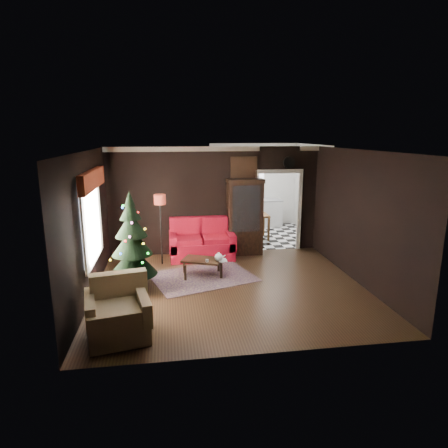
{
  "coord_description": "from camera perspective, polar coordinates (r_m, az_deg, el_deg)",
  "views": [
    {
      "loc": [
        -1.23,
        -7.39,
        3.12
      ],
      "look_at": [
        0.0,
        0.9,
        1.15
      ],
      "focal_mm": 30.95,
      "sensor_mm": 36.0,
      "label": 1
    }
  ],
  "objects": [
    {
      "name": "wall_clock",
      "position": [
        10.37,
        9.56,
        8.96
      ],
      "size": [
        0.32,
        0.32,
        0.06
      ],
      "primitive_type": "cylinder",
      "color": "silver",
      "rests_on": "wall_back"
    },
    {
      "name": "doorway",
      "position": [
        10.52,
        7.9,
        1.76
      ],
      "size": [
        1.1,
        0.1,
        2.1
      ],
      "primitive_type": null,
      "color": "silver",
      "rests_on": "ground"
    },
    {
      "name": "wall_front",
      "position": [
        5.33,
        5.41,
        -5.67
      ],
      "size": [
        5.5,
        0.0,
        5.5
      ],
      "primitive_type": "plane",
      "rotation": [
        -1.57,
        0.0,
        0.0
      ],
      "color": "black",
      "rests_on": "ground"
    },
    {
      "name": "kitchen_floor",
      "position": [
        12.17,
        5.78,
        -1.69
      ],
      "size": [
        3.0,
        3.0,
        0.0
      ],
      "primitive_type": "plane",
      "color": "white",
      "rests_on": "ground"
    },
    {
      "name": "curio_cabinet",
      "position": [
        10.1,
        3.07,
        0.8
      ],
      "size": [
        0.9,
        0.45,
        1.9
      ],
      "primitive_type": null,
      "color": "black",
      "rests_on": "ground"
    },
    {
      "name": "wall_right",
      "position": [
        8.57,
        19.45,
        0.88
      ],
      "size": [
        0.0,
        5.5,
        5.5
      ],
      "primitive_type": "plane",
      "rotation": [
        1.57,
        0.0,
        -1.57
      ],
      "color": "black",
      "rests_on": "ground"
    },
    {
      "name": "cup_a",
      "position": [
        8.43,
        -2.51,
        -5.42
      ],
      "size": [
        0.08,
        0.08,
        0.06
      ],
      "primitive_type": "cylinder",
      "rotation": [
        0.0,
        0.0,
        0.18
      ],
      "color": "silver",
      "rests_on": "coffee_table"
    },
    {
      "name": "wall_left",
      "position": [
        7.74,
        -19.54,
        -0.39
      ],
      "size": [
        0.0,
        5.5,
        5.5
      ],
      "primitive_type": "plane",
      "rotation": [
        1.57,
        0.0,
        1.57
      ],
      "color": "black",
      "rests_on": "ground"
    },
    {
      "name": "christmas_tree",
      "position": [
        7.94,
        -13.46,
        -2.26
      ],
      "size": [
        1.01,
        1.01,
        1.85
      ],
      "primitive_type": null,
      "rotation": [
        0.0,
        0.0,
        0.05
      ],
      "color": "black",
      "rests_on": "ground"
    },
    {
      "name": "armchair",
      "position": [
        6.34,
        -15.48,
        -12.11
      ],
      "size": [
        1.12,
        1.12,
        0.97
      ],
      "primitive_type": null,
      "rotation": [
        0.0,
        0.0,
        0.2
      ],
      "color": "tan",
      "rests_on": "ground"
    },
    {
      "name": "floor_lamp",
      "position": [
        9.41,
        -9.29,
        -1.03
      ],
      "size": [
        0.37,
        0.37,
        1.78
      ],
      "primitive_type": null,
      "rotation": [
        0.0,
        0.0,
        0.26
      ],
      "color": "black",
      "rests_on": "ground"
    },
    {
      "name": "wall_back",
      "position": [
        10.11,
        -1.34,
        3.43
      ],
      "size": [
        5.5,
        0.0,
        5.5
      ],
      "primitive_type": "plane",
      "rotation": [
        1.57,
        0.0,
        0.0
      ],
      "color": "black",
      "rests_on": "ground"
    },
    {
      "name": "floor",
      "position": [
        8.12,
        0.95,
        -9.38
      ],
      "size": [
        5.5,
        5.5,
        0.0
      ],
      "primitive_type": "plane",
      "color": "black",
      "rests_on": "ground"
    },
    {
      "name": "kitchen_table",
      "position": [
        11.72,
        4.76,
        -0.36
      ],
      "size": [
        0.7,
        0.7,
        0.75
      ],
      "primitive_type": null,
      "color": "brown",
      "rests_on": "ground"
    },
    {
      "name": "book",
      "position": [
        8.46,
        -0.82,
        -4.68
      ],
      "size": [
        0.18,
        0.02,
        0.25
      ],
      "primitive_type": "imported",
      "rotation": [
        0.0,
        0.0,
        0.02
      ],
      "color": "tan",
      "rests_on": "coffee_table"
    },
    {
      "name": "painting",
      "position": [
        10.08,
        2.95,
        8.26
      ],
      "size": [
        0.62,
        0.05,
        0.52
      ],
      "primitive_type": "cube",
      "color": "#C3814B",
      "rests_on": "wall_back"
    },
    {
      "name": "rug",
      "position": [
        8.68,
        -3.15,
        -7.81
      ],
      "size": [
        2.53,
        2.15,
        0.01
      ],
      "primitive_type": "cube",
      "rotation": [
        0.0,
        0.0,
        0.31
      ],
      "color": "#2E1C27",
      "rests_on": "ground"
    },
    {
      "name": "cup_b",
      "position": [
        8.56,
        -0.89,
        -5.13
      ],
      "size": [
        0.08,
        0.08,
        0.05
      ],
      "primitive_type": "cylinder",
      "rotation": [
        0.0,
        0.0,
        0.44
      ],
      "color": "beige",
      "rests_on": "coffee_table"
    },
    {
      "name": "kitchen_window",
      "position": [
        13.25,
        4.41,
        7.04
      ],
      "size": [
        0.7,
        0.06,
        0.7
      ],
      "primitive_type": "cube",
      "color": "white",
      "rests_on": "ground"
    },
    {
      "name": "valance",
      "position": [
        7.76,
        -18.89,
        6.23
      ],
      "size": [
        0.12,
        2.1,
        0.35
      ],
      "primitive_type": "cube",
      "color": "maroon",
      "rests_on": "wall_left"
    },
    {
      "name": "loveseat",
      "position": [
        9.83,
        -3.3,
        -2.25
      ],
      "size": [
        1.7,
        0.9,
        1.0
      ],
      "primitive_type": null,
      "color": "#8D0303",
      "rests_on": "ground"
    },
    {
      "name": "coffee_table",
      "position": [
        8.69,
        -3.22,
        -6.39
      ],
      "size": [
        0.99,
        0.81,
        0.38
      ],
      "primitive_type": null,
      "rotation": [
        0.0,
        0.0,
        -0.41
      ],
      "color": "black",
      "rests_on": "rug"
    },
    {
      "name": "ceiling",
      "position": [
        7.5,
        1.03,
        10.78
      ],
      "size": [
        5.5,
        5.5,
        0.0
      ],
      "primitive_type": "plane",
      "rotation": [
        3.14,
        0.0,
        0.0
      ],
      "color": "white",
      "rests_on": "ground"
    },
    {
      "name": "teapot",
      "position": [
        8.44,
        -0.79,
        -4.9
      ],
      "size": [
        0.25,
        0.25,
        0.19
      ],
      "primitive_type": null,
      "rotation": [
        0.0,
        0.0,
        0.24
      ],
      "color": "white",
      "rests_on": "coffee_table"
    },
    {
      "name": "kitchen_counter",
      "position": [
        13.2,
        4.56,
        1.52
      ],
      "size": [
        1.8,
        0.6,
        0.9
      ],
      "primitive_type": "cube",
      "color": "silver",
      "rests_on": "ground"
    },
    {
      "name": "left_window",
      "position": [
        7.91,
        -19.02,
        0.31
      ],
      "size": [
        0.05,
        1.6,
        1.4
      ],
      "primitive_type": "cube",
      "color": "white",
      "rests_on": "wall_left"
    }
  ]
}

